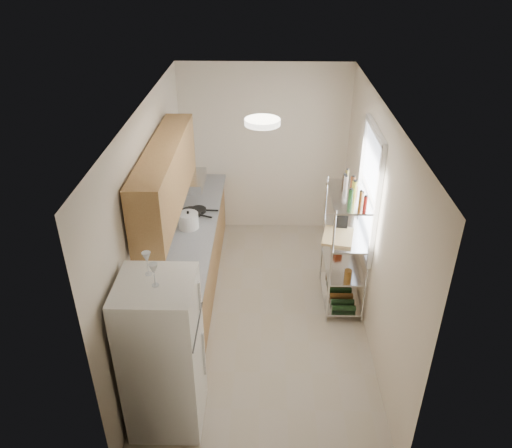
{
  "coord_description": "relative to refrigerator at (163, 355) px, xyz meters",
  "views": [
    {
      "loc": [
        0.05,
        -4.84,
        4.08
      ],
      "look_at": [
        -0.07,
        0.25,
        1.14
      ],
      "focal_mm": 35.0,
      "sensor_mm": 36.0,
      "label": 1
    }
  ],
  "objects": [
    {
      "name": "bakers_rack",
      "position": [
        1.88,
        1.85,
        0.3
      ],
      "size": [
        0.45,
        0.9,
        1.73
      ],
      "color": "silver",
      "rests_on": "ground"
    },
    {
      "name": "window",
      "position": [
        2.1,
        1.91,
        0.75
      ],
      "size": [
        0.06,
        1.0,
        1.46
      ],
      "primitive_type": "cube",
      "color": "white",
      "rests_on": "room"
    },
    {
      "name": "upper_cabinets",
      "position": [
        -0.18,
        1.66,
        1.01
      ],
      "size": [
        0.33,
        2.2,
        0.72
      ],
      "primitive_type": "cube",
      "color": "#AB8049",
      "rests_on": "room"
    },
    {
      "name": "frying_pan_large",
      "position": [
        -0.08,
        2.46,
        0.12
      ],
      "size": [
        0.37,
        0.37,
        0.05
      ],
      "primitive_type": "cylinder",
      "rotation": [
        0.0,
        0.0,
        -0.38
      ],
      "color": "black",
      "rests_on": "counter_run"
    },
    {
      "name": "cutting_board",
      "position": [
        1.76,
        1.74,
        0.22
      ],
      "size": [
        0.43,
        0.5,
        0.03
      ],
      "primitive_type": "cube",
      "rotation": [
        0.0,
        0.0,
        -0.21
      ],
      "color": "tan",
      "rests_on": "bakers_rack"
    },
    {
      "name": "refrigerator",
      "position": [
        0.0,
        0.0,
        0.0
      ],
      "size": [
        0.66,
        0.66,
        1.61
      ],
      "primitive_type": "cube",
      "color": "white",
      "rests_on": "ground"
    },
    {
      "name": "counter_run",
      "position": [
        -0.05,
        2.0,
        -0.35
      ],
      "size": [
        0.63,
        3.51,
        0.9
      ],
      "color": "#AB8049",
      "rests_on": "ground"
    },
    {
      "name": "room",
      "position": [
        0.87,
        1.56,
        0.5
      ],
      "size": [
        2.52,
        4.42,
        2.62
      ],
      "color": "#ADA08C",
      "rests_on": "ground"
    },
    {
      "name": "frying_pan_small",
      "position": [
        0.01,
        2.54,
        0.12
      ],
      "size": [
        0.22,
        0.22,
        0.04
      ],
      "primitive_type": "cylinder",
      "rotation": [
        0.0,
        0.0,
        -0.03
      ],
      "color": "black",
      "rests_on": "counter_run"
    },
    {
      "name": "rice_cooker",
      "position": [
        -0.06,
        2.12,
        0.2
      ],
      "size": [
        0.25,
        0.25,
        0.2
      ],
      "primitive_type": "cylinder",
      "color": "silver",
      "rests_on": "counter_run"
    },
    {
      "name": "range_hood",
      "position": [
        -0.13,
        2.46,
        0.59
      ],
      "size": [
        0.5,
        0.6,
        0.12
      ],
      "primitive_type": "cube",
      "color": "#B7BABC",
      "rests_on": "room"
    },
    {
      "name": "wine_glass_b",
      "position": [
        0.02,
        -0.02,
        0.91
      ],
      "size": [
        0.08,
        0.08,
        0.21
      ],
      "primitive_type": null,
      "color": "silver",
      "rests_on": "refrigerator"
    },
    {
      "name": "ceiling_dome",
      "position": [
        0.87,
        1.26,
        1.77
      ],
      "size": [
        0.34,
        0.34,
        0.05
      ],
      "primitive_type": "cylinder",
      "color": "white",
      "rests_on": "room"
    },
    {
      "name": "wine_glass_a",
      "position": [
        -0.07,
        0.13,
        0.91
      ],
      "size": [
        0.08,
        0.08,
        0.22
      ],
      "primitive_type": null,
      "color": "silver",
      "rests_on": "refrigerator"
    },
    {
      "name": "espresso_machine",
      "position": [
        1.83,
        2.03,
        0.35
      ],
      "size": [
        0.19,
        0.26,
        0.28
      ],
      "primitive_type": "cube",
      "rotation": [
        0.0,
        0.0,
        -0.13
      ],
      "color": "black",
      "rests_on": "bakers_rack"
    },
    {
      "name": "storage_bag",
      "position": [
        1.84,
        2.18,
        -0.16
      ],
      "size": [
        0.13,
        0.16,
        0.16
      ],
      "primitive_type": "cube",
      "rotation": [
        0.0,
        0.0,
        0.27
      ],
      "color": "#A73714",
      "rests_on": "bakers_rack"
    }
  ]
}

